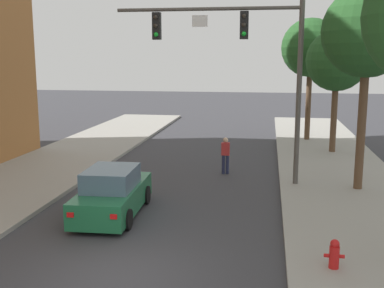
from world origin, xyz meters
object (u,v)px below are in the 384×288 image
object	(u,v)px
car_lead_green	(113,194)
fire_hydrant	(334,254)
street_tree_second	(368,33)
traffic_signal_mast	(246,50)
street_tree_farthest	(311,48)
street_tree_third	(337,61)
pedestrian_crossing_road	(225,154)

from	to	relation	value
car_lead_green	fire_hydrant	xyz separation A→B (m)	(6.61, -3.31, -0.22)
fire_hydrant	street_tree_second	distance (m)	9.38
fire_hydrant	traffic_signal_mast	bearing A→B (deg)	108.51
street_tree_farthest	car_lead_green	bearing A→B (deg)	-115.93
car_lead_green	street_tree_third	size ratio (longest dim) A/B	0.67
traffic_signal_mast	street_tree_farthest	size ratio (longest dim) A/B	1.04
traffic_signal_mast	street_tree_second	size ratio (longest dim) A/B	0.99
traffic_signal_mast	car_lead_green	xyz separation A→B (m)	(-4.02, -4.44, -4.65)
pedestrian_crossing_road	street_tree_farthest	size ratio (longest dim) A/B	0.23
street_tree_second	car_lead_green	bearing A→B (deg)	-154.13
pedestrian_crossing_road	street_tree_farthest	xyz separation A→B (m)	(4.20, 8.92, 4.72)
car_lead_green	street_tree_farthest	size ratio (longest dim) A/B	0.59
street_tree_second	fire_hydrant	bearing A→B (deg)	-103.85
car_lead_green	fire_hydrant	world-z (taller)	car_lead_green
traffic_signal_mast	pedestrian_crossing_road	xyz separation A→B (m)	(-0.88, 1.73, -4.46)
street_tree_second	street_tree_third	xyz separation A→B (m)	(-0.06, 7.30, -1.07)
car_lead_green	street_tree_second	bearing A→B (deg)	25.87
street_tree_second	street_tree_farthest	xyz separation A→B (m)	(-1.10, 11.00, -0.36)
fire_hydrant	street_tree_second	bearing A→B (deg)	76.15
street_tree_second	street_tree_farthest	size ratio (longest dim) A/B	1.04
car_lead_green	street_tree_farthest	world-z (taller)	street_tree_farthest
car_lead_green	pedestrian_crossing_road	xyz separation A→B (m)	(3.14, 6.17, 0.19)
street_tree_farthest	street_tree_third	bearing A→B (deg)	-74.23
traffic_signal_mast	street_tree_third	size ratio (longest dim) A/B	1.17
car_lead_green	fire_hydrant	size ratio (longest dim) A/B	5.97
traffic_signal_mast	street_tree_third	distance (m)	8.22
traffic_signal_mast	car_lead_green	distance (m)	7.58
fire_hydrant	street_tree_third	xyz separation A→B (m)	(1.77, 14.69, 4.41)
street_tree_second	street_tree_third	world-z (taller)	street_tree_second
traffic_signal_mast	street_tree_farthest	xyz separation A→B (m)	(3.32, 10.65, 0.25)
street_tree_third	street_tree_farthest	distance (m)	3.91
street_tree_third	street_tree_farthest	bearing A→B (deg)	105.77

